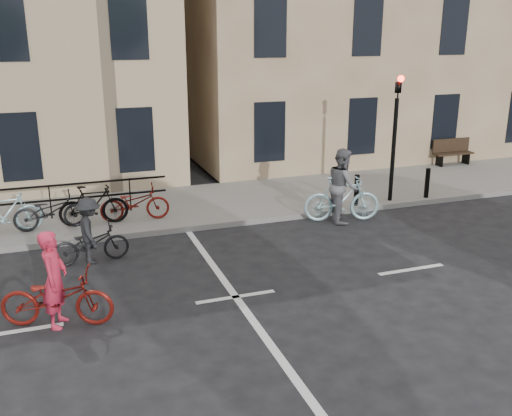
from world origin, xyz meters
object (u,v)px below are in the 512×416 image
object	(u,v)px
traffic_light	(395,123)
cyclist_pink	(56,293)
bench	(452,151)
cyclist_dark	(90,237)
cyclist_grey	(342,192)

from	to	relation	value
traffic_light	cyclist_pink	distance (m)	10.57
bench	cyclist_pink	xyz separation A→B (m)	(-14.26, -7.72, -0.07)
traffic_light	cyclist_pink	xyz separation A→B (m)	(-9.46, -4.33, -1.85)
traffic_light	cyclist_dark	xyz separation A→B (m)	(-8.70, -1.57, -1.86)
bench	cyclist_grey	bearing A→B (deg)	-148.37
bench	cyclist_grey	world-z (taller)	cyclist_grey
cyclist_pink	cyclist_dark	xyz separation A→B (m)	(0.76, 2.76, -0.02)
traffic_light	cyclist_pink	size ratio (longest dim) A/B	1.88
bench	cyclist_pink	bearing A→B (deg)	-151.57
traffic_light	cyclist_grey	size ratio (longest dim) A/B	1.81
cyclist_grey	cyclist_dark	world-z (taller)	cyclist_grey
traffic_light	cyclist_grey	world-z (taller)	traffic_light
bench	cyclist_grey	size ratio (longest dim) A/B	0.74
cyclist_pink	cyclist_grey	bearing A→B (deg)	-46.84
traffic_light	cyclist_grey	xyz separation A→B (m)	(-2.07, -0.84, -1.64)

